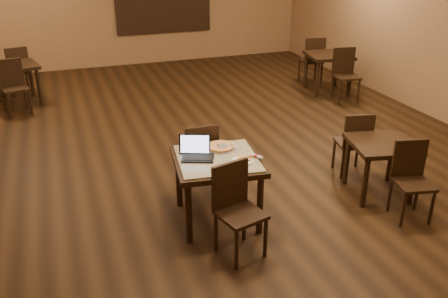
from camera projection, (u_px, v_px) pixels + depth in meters
name	position (u px, v px, depth m)	size (l,w,h in m)	color
ground	(208.00, 135.00, 7.64)	(10.00, 10.00, 0.00)	black
wall_back	(142.00, 1.00, 11.31)	(8.00, 0.02, 3.00)	olive
wall_right	(425.00, 26.00, 8.26)	(0.02, 10.00, 3.00)	olive
tiled_table	(217.00, 166.00, 5.14)	(1.03, 1.03, 0.76)	black
chair_main_near	(236.00, 204.00, 4.65)	(0.50, 0.50, 0.95)	black
chair_main_far	(200.00, 155.00, 5.72)	(0.42, 0.42, 0.93)	black
laptop	(196.00, 151.00, 5.10)	(0.40, 0.38, 0.23)	black
plate	(242.00, 161.00, 5.00)	(0.23, 0.23, 0.01)	white
pizza_slice	(242.00, 160.00, 5.00)	(0.20, 0.20, 0.02)	beige
pizza_pan	(220.00, 147.00, 5.33)	(0.39, 0.39, 0.01)	silver
pizza_whole	(220.00, 146.00, 5.33)	(0.31, 0.31, 0.02)	beige
spatula	(222.00, 146.00, 5.31)	(0.11, 0.26, 0.01)	silver
napkin_roll	(257.00, 156.00, 5.09)	(0.11, 0.16, 0.04)	white
other_table_a	(328.00, 60.00, 9.50)	(0.96, 0.96, 0.78)	black
other_table_a_chair_near	(345.00, 71.00, 9.03)	(0.50, 0.50, 1.01)	black
other_table_a_chair_far	(313.00, 58.00, 10.03)	(0.50, 0.50, 1.01)	black
other_table_b	(15.00, 71.00, 8.85)	(0.96, 0.96, 0.75)	black
other_table_b_chair_near	(13.00, 83.00, 8.39)	(0.50, 0.50, 0.97)	black
other_table_b_chair_far	(18.00, 68.00, 9.37)	(0.50, 0.50, 0.97)	black
other_table_c	(381.00, 151.00, 5.70)	(0.88, 0.88, 0.69)	black
other_table_c_chair_near	(411.00, 175.00, 5.28)	(0.46, 0.46, 0.90)	black
other_table_c_chair_far	(355.00, 140.00, 6.17)	(0.46, 0.46, 0.90)	black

